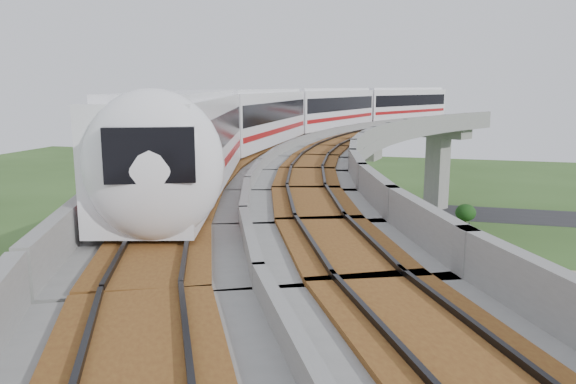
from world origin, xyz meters
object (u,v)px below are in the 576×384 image
object	(u,v)px
metro_train	(322,113)
car_white	(541,373)
car_red	(563,329)
car_dark	(450,283)

from	to	relation	value
metro_train	car_white	xyz separation A→B (m)	(13.58, -13.72, -11.63)
car_red	car_dark	distance (m)	8.86
metro_train	car_white	world-z (taller)	metro_train
metro_train	car_white	size ratio (longest dim) A/B	16.30
metro_train	car_red	xyz separation A→B (m)	(15.68, -8.04, -11.62)
metro_train	car_dark	bearing A→B (deg)	-9.29
car_red	car_dark	bearing A→B (deg)	-177.44
car_white	car_red	distance (m)	6.06
car_white	metro_train	bearing A→B (deg)	130.39
car_red	car_dark	xyz separation A→B (m)	(-6.06, 6.46, -0.13)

